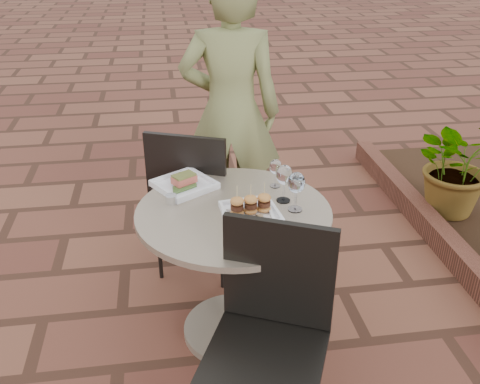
{
  "coord_description": "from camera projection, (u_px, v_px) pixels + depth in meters",
  "views": [
    {
      "loc": [
        -0.11,
        -2.35,
        1.94
      ],
      "look_at": [
        0.2,
        -0.24,
        0.82
      ],
      "focal_mm": 40.0,
      "sensor_mm": 36.0,
      "label": 1
    }
  ],
  "objects": [
    {
      "name": "ground",
      "position": [
        198.0,
        304.0,
        2.98
      ],
      "size": [
        60.0,
        60.0,
        0.0
      ],
      "primitive_type": "plane",
      "color": "brown",
      "rests_on": "ground"
    },
    {
      "name": "cafe_table",
      "position": [
        234.0,
        254.0,
        2.56
      ],
      "size": [
        0.9,
        0.9,
        0.73
      ],
      "color": "gray",
      "rests_on": "ground"
    },
    {
      "name": "chair_far",
      "position": [
        193.0,
        192.0,
        2.98
      ],
      "size": [
        0.57,
        0.57,
        0.93
      ],
      "rotation": [
        0.0,
        0.0,
        2.76
      ],
      "color": "black",
      "rests_on": "ground"
    },
    {
      "name": "chair_near",
      "position": [
        271.0,
        320.0,
        2.05
      ],
      "size": [
        0.58,
        0.58,
        0.93
      ],
      "rotation": [
        0.0,
        0.0,
        -0.43
      ],
      "color": "black",
      "rests_on": "ground"
    },
    {
      "name": "diner",
      "position": [
        231.0,
        113.0,
        3.26
      ],
      "size": [
        0.68,
        0.5,
        1.7
      ],
      "primitive_type": "imported",
      "rotation": [
        0.0,
        0.0,
        2.98
      ],
      "color": "olive",
      "rests_on": "ground"
    },
    {
      "name": "plate_salmon",
      "position": [
        184.0,
        184.0,
        2.63
      ],
      "size": [
        0.35,
        0.35,
        0.07
      ],
      "rotation": [
        0.0,
        0.0,
        0.55
      ],
      "color": "white",
      "rests_on": "cafe_table"
    },
    {
      "name": "plate_sliders",
      "position": [
        251.0,
        209.0,
        2.38
      ],
      "size": [
        0.27,
        0.27,
        0.16
      ],
      "rotation": [
        0.0,
        0.0,
        0.12
      ],
      "color": "white",
      "rests_on": "cafe_table"
    },
    {
      "name": "plate_tuna",
      "position": [
        249.0,
        222.0,
        2.32
      ],
      "size": [
        0.23,
        0.23,
        0.03
      ],
      "rotation": [
        0.0,
        0.0,
        -0.01
      ],
      "color": "white",
      "rests_on": "cafe_table"
    },
    {
      "name": "wine_glass_right",
      "position": [
        296.0,
        184.0,
        2.38
      ],
      "size": [
        0.08,
        0.08,
        0.19
      ],
      "color": "white",
      "rests_on": "cafe_table"
    },
    {
      "name": "wine_glass_mid",
      "position": [
        276.0,
        168.0,
        2.61
      ],
      "size": [
        0.06,
        0.06,
        0.14
      ],
      "color": "white",
      "rests_on": "cafe_table"
    },
    {
      "name": "wine_glass_far",
      "position": [
        284.0,
        176.0,
        2.46
      ],
      "size": [
        0.08,
        0.08,
        0.18
      ],
      "color": "white",
      "rests_on": "cafe_table"
    },
    {
      "name": "steel_ramekin",
      "position": [
        171.0,
        199.0,
        2.49
      ],
      "size": [
        0.06,
        0.06,
        0.04
      ],
      "primitive_type": "cylinder",
      "rotation": [
        0.0,
        0.0,
        -0.02
      ],
      "color": "silver",
      "rests_on": "cafe_table"
    },
    {
      "name": "cutlery_set",
      "position": [
        314.0,
        236.0,
        2.24
      ],
      "size": [
        0.11,
        0.2,
        0.0
      ],
      "primitive_type": null,
      "rotation": [
        0.0,
        0.0,
        0.15
      ],
      "color": "silver",
      "rests_on": "cafe_table"
    },
    {
      "name": "planter_curb",
      "position": [
        444.0,
        241.0,
        3.41
      ],
      "size": [
        0.12,
        3.0,
        0.15
      ],
      "primitive_type": "cube",
      "color": "brown",
      "rests_on": "ground"
    },
    {
      "name": "potted_plant_a",
      "position": [
        460.0,
        164.0,
        3.63
      ],
      "size": [
        0.65,
        0.57,
        0.72
      ],
      "primitive_type": "imported",
      "rotation": [
        0.0,
        0.0,
        -0.0
      ],
      "color": "#33662D",
      "rests_on": "mulch_bed"
    }
  ]
}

